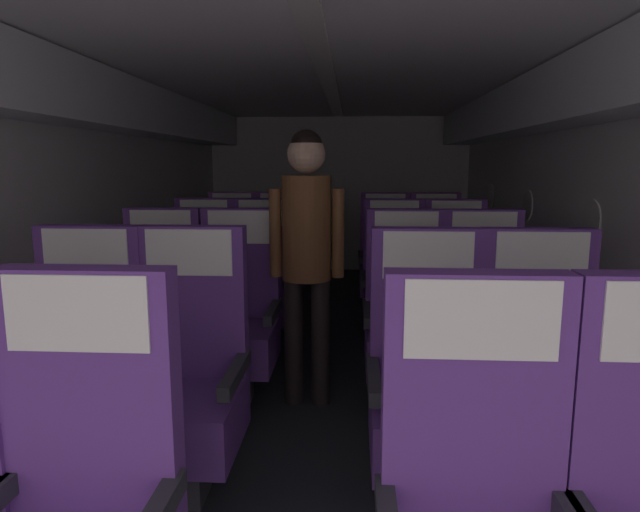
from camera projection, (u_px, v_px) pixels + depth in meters
ground at (323, 377)px, 3.72m from camera, size 3.67×8.03×0.02m
fuselage_shell at (326, 148)px, 3.72m from camera, size 3.55×7.68×2.09m
seat_b_left_window at (84, 383)px, 2.36m from camera, size 0.50×0.52×1.15m
seat_b_left_aisle at (187, 385)px, 2.34m from camera, size 0.50×0.52×1.15m
seat_b_right_aisle at (541, 393)px, 2.25m from camera, size 0.50×0.52×1.15m
seat_b_right_window at (427, 392)px, 2.26m from camera, size 0.50×0.52×1.15m
seat_c_left_window at (160, 320)px, 3.31m from camera, size 0.50×0.52×1.15m
seat_c_left_aisle at (238, 321)px, 3.29m from camera, size 0.50×0.52×1.15m
seat_c_right_aisle at (483, 325)px, 3.21m from camera, size 0.50×0.52×1.15m
seat_c_right_window at (405, 324)px, 3.23m from camera, size 0.50×0.52×1.15m
seat_d_left_window at (203, 285)px, 4.28m from camera, size 0.50×0.52×1.15m
seat_d_left_aisle at (262, 285)px, 4.25m from camera, size 0.50×0.52×1.15m
seat_d_right_aisle at (456, 288)px, 4.16m from camera, size 0.50×0.52×1.15m
seat_d_right_window at (394, 287)px, 4.19m from camera, size 0.50×0.52×1.15m
seat_e_left_window at (231, 262)px, 5.24m from camera, size 0.50×0.52×1.15m
seat_e_left_aisle at (279, 263)px, 5.19m from camera, size 0.50×0.52×1.15m
seat_e_right_aisle at (436, 265)px, 5.12m from camera, size 0.50×0.52×1.15m
seat_e_right_window at (385, 264)px, 5.14m from camera, size 0.50×0.52×1.15m
flight_attendant at (307, 239)px, 3.13m from camera, size 0.43×0.28×1.61m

